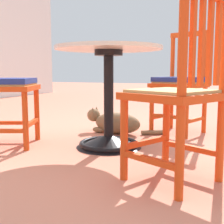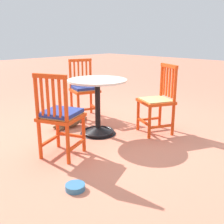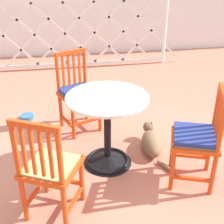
% 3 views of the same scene
% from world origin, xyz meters
% --- Properties ---
extents(ground_plane, '(24.00, 24.00, 0.00)m').
position_xyz_m(ground_plane, '(0.00, 0.00, 0.00)').
color(ground_plane, '#C6755B').
extents(lattice_fence_panel, '(3.68, 0.06, 1.23)m').
position_xyz_m(lattice_fence_panel, '(0.04, 2.94, 0.62)').
color(lattice_fence_panel, white).
rests_on(lattice_fence_panel, ground_plane).
extents(cafe_table, '(0.76, 0.76, 0.73)m').
position_xyz_m(cafe_table, '(0.09, 0.02, 0.28)').
color(cafe_table, black).
rests_on(cafe_table, ground_plane).
extents(orange_chair_near_fence, '(0.52, 0.52, 0.91)m').
position_xyz_m(orange_chair_near_fence, '(-0.13, 0.76, 0.45)').
color(orange_chair_near_fence, '#D64214').
rests_on(orange_chair_near_fence, ground_plane).
extents(orange_chair_by_planter, '(0.53, 0.53, 0.91)m').
position_xyz_m(orange_chair_by_planter, '(-0.43, -0.57, 0.43)').
color(orange_chair_by_planter, '#D64214').
rests_on(orange_chair_by_planter, ground_plane).
extents(orange_chair_at_corner, '(0.51, 0.51, 0.91)m').
position_xyz_m(orange_chair_at_corner, '(0.83, -0.36, 0.45)').
color(orange_chair_at_corner, '#D64214').
rests_on(orange_chair_at_corner, ground_plane).
extents(tabby_cat, '(0.26, 0.74, 0.23)m').
position_xyz_m(tabby_cat, '(0.59, 0.18, 0.10)').
color(tabby_cat, brown).
rests_on(tabby_cat, ground_plane).
extents(pet_water_bowl, '(0.17, 0.17, 0.05)m').
position_xyz_m(pet_water_bowl, '(-0.78, 1.08, 0.03)').
color(pet_water_bowl, teal).
rests_on(pet_water_bowl, ground_plane).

